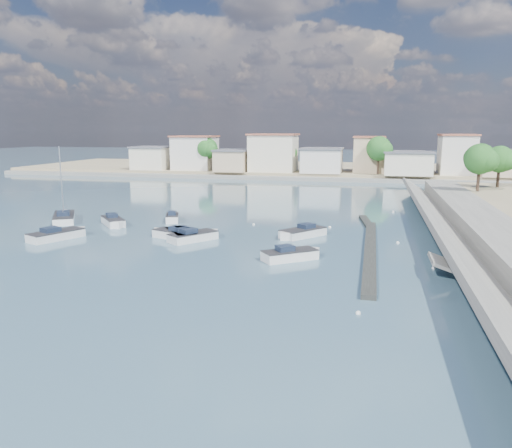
{
  "coord_description": "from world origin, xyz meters",
  "views": [
    {
      "loc": [
        6.9,
        -34.09,
        10.73
      ],
      "look_at": [
        -4.23,
        13.61,
        1.4
      ],
      "focal_mm": 35.0,
      "sensor_mm": 36.0,
      "label": 1
    }
  ],
  "objects": [
    {
      "name": "ground",
      "position": [
        0.0,
        40.0,
        0.0
      ],
      "size": [
        400.0,
        400.0,
        0.0
      ],
      "primitive_type": "plane",
      "color": "#345668",
      "rests_on": "ground"
    },
    {
      "name": "seawall_walkway",
      "position": [
        18.5,
        13.0,
        0.9
      ],
      "size": [
        5.0,
        90.0,
        1.8
      ],
      "primitive_type": "cube",
      "color": "slate",
      "rests_on": "ground"
    },
    {
      "name": "breakwater",
      "position": [
        6.9,
        12.69,
        0.17
      ],
      "size": [
        2.0,
        31.02,
        0.35
      ],
      "color": "black",
      "rests_on": "ground"
    },
    {
      "name": "far_shore_land",
      "position": [
        0.0,
        92.0,
        0.7
      ],
      "size": [
        160.0,
        40.0,
        1.4
      ],
      "primitive_type": "cube",
      "color": "gray",
      "rests_on": "ground"
    },
    {
      "name": "far_shore_quay",
      "position": [
        0.0,
        71.0,
        0.4
      ],
      "size": [
        160.0,
        2.5,
        0.8
      ],
      "primitive_type": "cube",
      "color": "slate",
      "rests_on": "ground"
    },
    {
      "name": "far_town",
      "position": [
        10.71,
        76.92,
        4.93
      ],
      "size": [
        113.01,
        12.8,
        8.35
      ],
      "color": "beige",
      "rests_on": "far_shore_land"
    },
    {
      "name": "shore_trees",
      "position": [
        8.34,
        68.11,
        6.22
      ],
      "size": [
        74.56,
        38.32,
        7.92
      ],
      "color": "#38281E",
      "rests_on": "ground"
    },
    {
      "name": "motorboat_a",
      "position": [
        -11.65,
        11.73,
        0.38
      ],
      "size": [
        4.66,
        5.11,
        1.48
      ],
      "color": "silver",
      "rests_on": "ground"
    },
    {
      "name": "motorboat_b",
      "position": [
        -9.77,
        11.08,
        0.38
      ],
      "size": [
        4.44,
        5.0,
        1.48
      ],
      "color": "silver",
      "rests_on": "ground"
    },
    {
      "name": "motorboat_c",
      "position": [
        -12.39,
        11.52,
        0.38
      ],
      "size": [
        4.88,
        3.12,
        1.48
      ],
      "color": "silver",
      "rests_on": "ground"
    },
    {
      "name": "motorboat_d",
      "position": [
        0.12,
        14.98,
        0.38
      ],
      "size": [
        4.62,
        5.17,
        1.48
      ],
      "color": "silver",
      "rests_on": "ground"
    },
    {
      "name": "motorboat_e",
      "position": [
        -23.24,
        8.66,
        0.38
      ],
      "size": [
        4.12,
        5.87,
        1.48
      ],
      "color": "silver",
      "rests_on": "ground"
    },
    {
      "name": "motorboat_f",
      "position": [
        -16.02,
        20.35,
        0.38
      ],
      "size": [
        2.57,
        3.93,
        1.48
      ],
      "color": "silver",
      "rests_on": "ground"
    },
    {
      "name": "motorboat_g",
      "position": [
        -21.48,
        16.35,
        0.38
      ],
      "size": [
        4.41,
        4.65,
        1.48
      ],
      "color": "silver",
      "rests_on": "ground"
    },
    {
      "name": "motorboat_h",
      "position": [
        0.68,
        5.97,
        0.38
      ],
      "size": [
        4.76,
        4.25,
        1.48
      ],
      "color": "silver",
      "rests_on": "ground"
    },
    {
      "name": "sailboat",
      "position": [
        -28.67,
        17.64,
        0.41
      ],
      "size": [
        5.42,
        6.84,
        9.0
      ],
      "color": "silver",
      "rests_on": "ground"
    },
    {
      "name": "mooring_buoys",
      "position": [
        5.7,
        14.6,
        0.05
      ],
      "size": [
        18.2,
        38.65,
        0.31
      ],
      "color": "white",
      "rests_on": "ground"
    }
  ]
}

